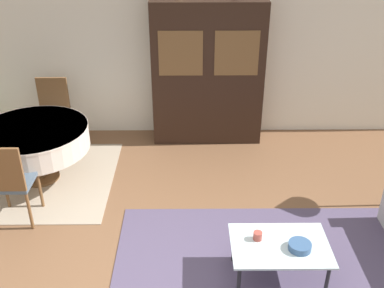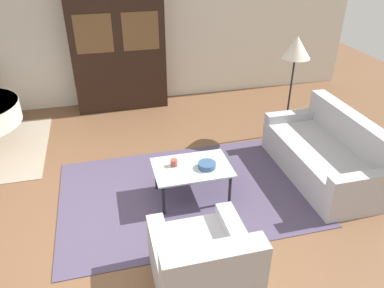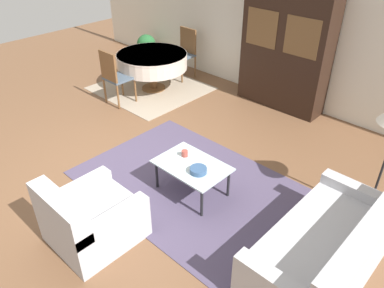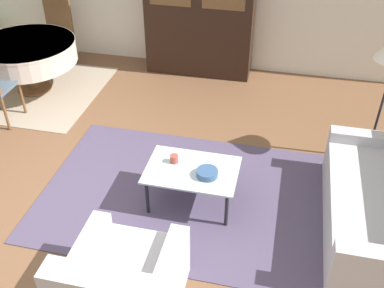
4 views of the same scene
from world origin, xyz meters
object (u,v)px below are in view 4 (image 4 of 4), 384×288
(cup, at_px, (174,159))
(couch, at_px, (384,207))
(dining_table, at_px, (27,52))
(display_cabinet, at_px, (200,6))
(bowl, at_px, (207,173))
(coffee_table, at_px, (192,173))
(dining_chair_far, at_px, (57,29))
(armchair, at_px, (122,287))

(cup, bearing_deg, couch, -1.14)
(dining_table, bearing_deg, cup, -33.84)
(couch, height_order, display_cabinet, display_cabinet)
(bowl, bearing_deg, coffee_table, 159.26)
(coffee_table, height_order, dining_table, dining_table)
(display_cabinet, relative_size, dining_chair_far, 2.04)
(bowl, bearing_deg, armchair, -107.40)
(couch, distance_m, dining_chair_far, 5.39)
(bowl, bearing_deg, couch, 3.29)
(armchair, bearing_deg, display_cabinet, 94.27)
(coffee_table, distance_m, cup, 0.23)
(dining_chair_far, height_order, cup, dining_chair_far)
(bowl, bearing_deg, display_cabinet, 103.57)
(dining_chair_far, xyz_separation_m, bowl, (2.97, -2.80, -0.11))
(couch, distance_m, bowl, 1.70)
(armchair, relative_size, dining_table, 0.66)
(couch, xyz_separation_m, bowl, (-1.68, -0.10, 0.18))
(coffee_table, bearing_deg, cup, 159.60)
(coffee_table, height_order, bowl, bowl)
(display_cabinet, xyz_separation_m, bowl, (0.73, -3.04, -0.57))
(dining_table, distance_m, cup, 3.13)
(couch, bearing_deg, dining_table, 69.01)
(coffee_table, xyz_separation_m, cup, (-0.20, 0.08, 0.08))
(couch, distance_m, coffee_table, 1.85)
(couch, relative_size, display_cabinet, 0.87)
(dining_table, relative_size, dining_chair_far, 1.35)
(display_cabinet, relative_size, bowl, 9.87)
(dining_chair_far, distance_m, bowl, 4.08)
(coffee_table, distance_m, dining_table, 3.35)
(armchair, height_order, coffee_table, armchair)
(armchair, xyz_separation_m, dining_table, (-2.56, 3.19, 0.30))
(display_cabinet, bearing_deg, dining_chair_far, -173.86)
(coffee_table, relative_size, dining_table, 0.66)
(display_cabinet, xyz_separation_m, dining_chair_far, (-2.23, -0.24, -0.46))
(coffee_table, distance_m, bowl, 0.19)
(couch, bearing_deg, dining_chair_far, 59.87)
(dining_chair_far, bearing_deg, cup, 134.37)
(bowl, bearing_deg, dining_chair_far, 136.70)
(couch, xyz_separation_m, display_cabinet, (-2.42, 2.94, 0.75))
(couch, height_order, bowl, couch)
(display_cabinet, relative_size, dining_table, 1.51)
(coffee_table, height_order, dining_chair_far, dining_chair_far)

